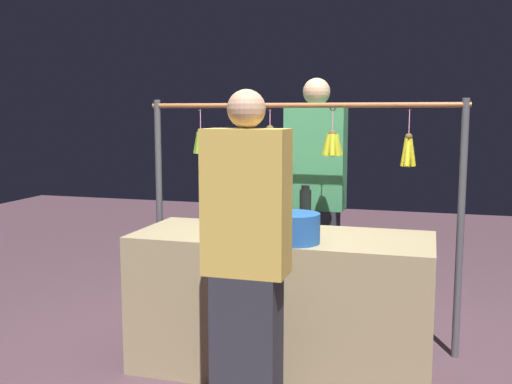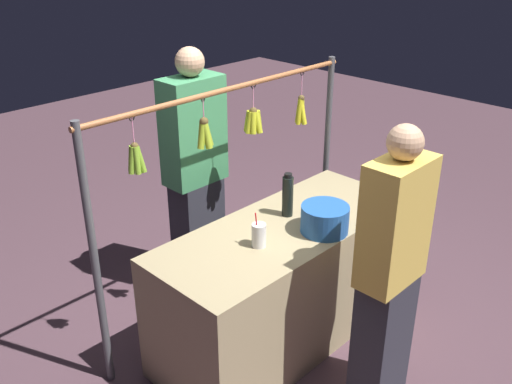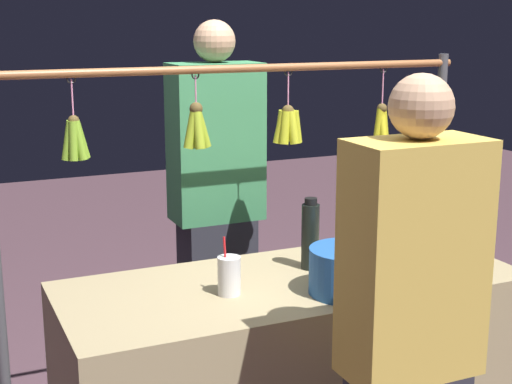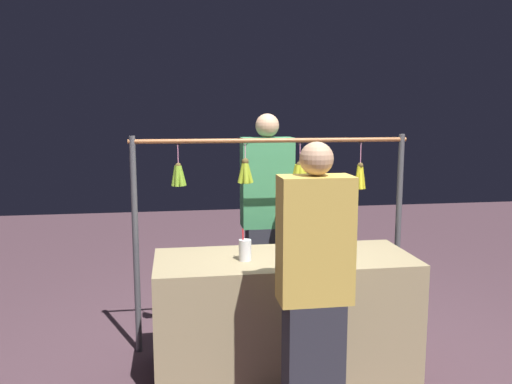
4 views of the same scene
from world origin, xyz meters
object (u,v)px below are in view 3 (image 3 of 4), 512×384
Objects in this scene: water_bottle at (310,235)px; vendor_person at (217,212)px; customer_person at (409,361)px; blue_bucket at (349,271)px; drink_cup at (229,276)px.

water_bottle is 0.16× the size of vendor_person.
water_bottle is at bearing 96.51° from vendor_person.
blue_bucket is at bearing -101.90° from customer_person.
customer_person is at bearing 112.71° from drink_cup.
water_bottle is at bearing -161.22° from drink_cup.
drink_cup is (0.38, -0.15, -0.01)m from blue_bucket.
vendor_person reaches higher than blue_bucket.
drink_cup is 0.72m from customer_person.
blue_bucket is 0.16× the size of vendor_person.
vendor_person is at bearing -83.49° from water_bottle.
drink_cup is at bearing -21.95° from blue_bucket.
water_bottle is 0.17× the size of customer_person.
water_bottle is 0.41m from drink_cup.
vendor_person is 1.08× the size of customer_person.
customer_person reaches higher than blue_bucket.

